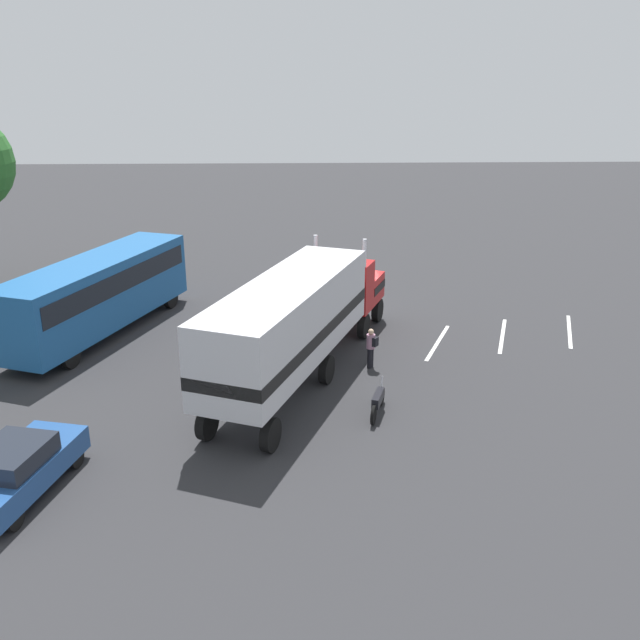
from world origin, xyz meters
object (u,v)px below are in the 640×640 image
(parked_bus, at_px, (98,289))
(parked_car, at_px, (18,468))
(person_bystander, at_px, (371,347))
(motorcycle, at_px, (378,401))
(semi_truck, at_px, (300,316))

(parked_bus, height_order, parked_car, parked_bus)
(parked_car, bearing_deg, parked_bus, 4.74)
(person_bystander, height_order, parked_car, person_bystander)
(person_bystander, distance_m, motorcycle, 3.98)
(person_bystander, relative_size, parked_car, 0.35)
(semi_truck, distance_m, parked_bus, 10.25)
(semi_truck, bearing_deg, parked_car, 133.62)
(motorcycle, bearing_deg, person_bystander, -2.48)
(semi_truck, xyz_separation_m, person_bystander, (0.86, -2.80, -1.63))
(parked_car, xyz_separation_m, motorcycle, (4.37, -10.47, -0.33))
(parked_bus, distance_m, motorcycle, 14.22)
(semi_truck, xyz_separation_m, parked_bus, (5.10, 8.88, -0.46))
(parked_car, distance_m, motorcycle, 11.35)
(parked_bus, distance_m, parked_car, 12.67)
(semi_truck, bearing_deg, person_bystander, -72.97)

